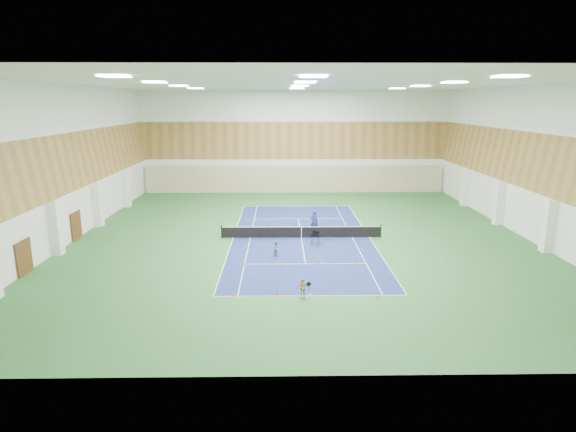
{
  "coord_description": "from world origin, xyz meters",
  "views": [
    {
      "loc": [
        -1.68,
        -37.21,
        10.73
      ],
      "look_at": [
        -1.09,
        -0.81,
        2.0
      ],
      "focal_mm": 30.0,
      "sensor_mm": 36.0,
      "label": 1
    }
  ],
  "objects_px": {
    "coach": "(314,222)",
    "tennis_net": "(301,231)",
    "child_court": "(277,249)",
    "child_apron": "(303,288)",
    "ball_cart": "(315,238)"
  },
  "relations": [
    {
      "from": "child_court",
      "to": "ball_cart",
      "type": "height_order",
      "value": "child_court"
    },
    {
      "from": "tennis_net",
      "to": "coach",
      "type": "xyz_separation_m",
      "value": [
        1.13,
        1.62,
        0.38
      ]
    },
    {
      "from": "coach",
      "to": "child_apron",
      "type": "bearing_deg",
      "value": 74.65
    },
    {
      "from": "tennis_net",
      "to": "coach",
      "type": "distance_m",
      "value": 2.01
    },
    {
      "from": "tennis_net",
      "to": "child_apron",
      "type": "relative_size",
      "value": 11.12
    },
    {
      "from": "child_apron",
      "to": "child_court",
      "type": "bearing_deg",
      "value": 86.43
    },
    {
      "from": "child_apron",
      "to": "tennis_net",
      "type": "bearing_deg",
      "value": 72.99
    },
    {
      "from": "coach",
      "to": "child_court",
      "type": "xyz_separation_m",
      "value": [
        -3.08,
        -6.32,
        -0.37
      ]
    },
    {
      "from": "tennis_net",
      "to": "ball_cart",
      "type": "relative_size",
      "value": 12.78
    },
    {
      "from": "coach",
      "to": "tennis_net",
      "type": "bearing_deg",
      "value": 46.35
    },
    {
      "from": "ball_cart",
      "to": "coach",
      "type": "bearing_deg",
      "value": 104.03
    },
    {
      "from": "tennis_net",
      "to": "child_court",
      "type": "relative_size",
      "value": 11.36
    },
    {
      "from": "coach",
      "to": "child_apron",
      "type": "xyz_separation_m",
      "value": [
        -1.59,
        -13.8,
        -0.36
      ]
    },
    {
      "from": "coach",
      "to": "ball_cart",
      "type": "distance_m",
      "value": 3.55
    },
    {
      "from": "tennis_net",
      "to": "child_apron",
      "type": "distance_m",
      "value": 12.2
    }
  ]
}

